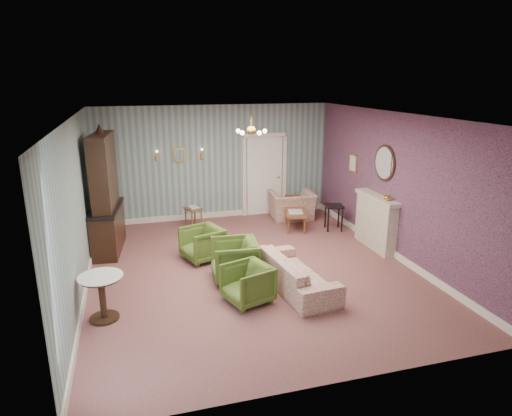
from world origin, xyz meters
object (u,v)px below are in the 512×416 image
object	(u,v)px
fireplace	(376,222)
side_table_black	(334,218)
sofa_chintz	(296,267)
olive_chair_b	(235,258)
olive_chair_a	(247,282)
olive_chair_c	(202,242)
coffee_table	(295,220)
wingback_chair	(292,201)
dresser	(104,191)
pedestal_table	(102,298)

from	to	relation	value
fireplace	side_table_black	bearing A→B (deg)	105.08
side_table_black	sofa_chintz	bearing A→B (deg)	-126.55
olive_chair_b	sofa_chintz	size ratio (longest dim) A/B	0.42
olive_chair_a	fireplace	bearing A→B (deg)	98.25
fireplace	olive_chair_c	bearing A→B (deg)	174.66
fireplace	coffee_table	bearing A→B (deg)	126.96
sofa_chintz	side_table_black	size ratio (longest dim) A/B	3.20
wingback_chair	dresser	distance (m)	4.69
coffee_table	side_table_black	bearing A→B (deg)	-19.81
coffee_table	fireplace	bearing A→B (deg)	-53.04
olive_chair_a	dresser	distance (m)	3.89
olive_chair_c	side_table_black	distance (m)	3.47
olive_chair_c	sofa_chintz	xyz separation A→B (m)	(1.36, -1.71, 0.01)
dresser	fireplace	world-z (taller)	dresser
coffee_table	pedestal_table	size ratio (longest dim) A/B	1.19
dresser	sofa_chintz	bearing A→B (deg)	-34.45
olive_chair_c	coffee_table	bearing A→B (deg)	98.57
dresser	pedestal_table	bearing A→B (deg)	-83.49
olive_chair_b	fireplace	xyz separation A→B (m)	(3.27, 0.74, 0.17)
olive_chair_b	wingback_chair	xyz separation A→B (m)	(2.27, 3.16, 0.07)
olive_chair_b	olive_chair_c	xyz separation A→B (m)	(-0.41, 1.08, -0.04)
olive_chair_c	dresser	xyz separation A→B (m)	(-1.83, 1.06, 0.94)
dresser	olive_chair_b	bearing A→B (deg)	-37.22
fireplace	side_table_black	xyz separation A→B (m)	(-0.35, 1.30, -0.27)
coffee_table	olive_chair_c	bearing A→B (deg)	-152.82
olive_chair_c	wingback_chair	world-z (taller)	wingback_chair
olive_chair_a	dresser	xyz separation A→B (m)	(-2.24, 3.03, 0.96)
coffee_table	side_table_black	size ratio (longest dim) A/B	1.40
olive_chair_a	olive_chair_b	bearing A→B (deg)	162.09
dresser	fireplace	xyz separation A→B (m)	(5.51, -1.40, -0.73)
olive_chair_a	sofa_chintz	distance (m)	0.98
olive_chair_c	dresser	world-z (taller)	dresser
olive_chair_b	coffee_table	xyz separation A→B (m)	(2.06, 2.35, -0.19)
olive_chair_b	pedestal_table	size ratio (longest dim) A/B	1.14
olive_chair_a	coffee_table	xyz separation A→B (m)	(2.05, 3.24, -0.13)
dresser	wingback_chair	bearing A→B (deg)	19.20
pedestal_table	sofa_chintz	bearing A→B (deg)	3.63
olive_chair_a	coffee_table	bearing A→B (deg)	129.41
olive_chair_c	pedestal_table	world-z (taller)	olive_chair_c
coffee_table	olive_chair_b	bearing A→B (deg)	-131.20
olive_chair_b	side_table_black	bearing A→B (deg)	129.36
sofa_chintz	dresser	xyz separation A→B (m)	(-3.18, 2.76, 0.92)
side_table_black	pedestal_table	bearing A→B (deg)	-150.95
olive_chair_a	olive_chair_b	xyz separation A→B (m)	(-0.00, 0.89, 0.06)
olive_chair_a	pedestal_table	size ratio (longest dim) A/B	0.97
coffee_table	olive_chair_a	bearing A→B (deg)	-122.39
sofa_chintz	pedestal_table	xyz separation A→B (m)	(-3.18, -0.20, -0.03)
olive_chair_a	fireplace	xyz separation A→B (m)	(3.27, 1.63, 0.23)
olive_chair_a	coffee_table	world-z (taller)	olive_chair_a
olive_chair_b	wingback_chair	distance (m)	3.88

